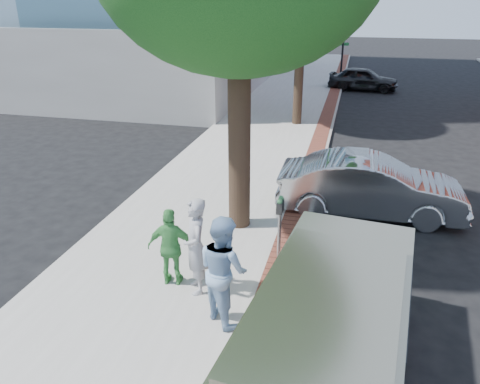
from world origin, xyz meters
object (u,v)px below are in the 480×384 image
(person_officer, at_px, (223,269))
(sedan_silver, at_px, (370,186))
(person_gray, at_px, (196,247))
(bg_car, at_px, (363,79))
(person_green, at_px, (171,247))
(van, at_px, (331,330))
(parking_meter, at_px, (280,216))

(person_officer, bearing_deg, sedan_silver, -74.90)
(person_gray, relative_size, bg_car, 0.46)
(person_green, distance_m, van, 3.59)
(bg_car, bearing_deg, van, -176.01)
(parking_meter, bearing_deg, person_officer, -106.30)
(sedan_silver, bearing_deg, bg_car, 0.11)
(person_green, relative_size, bg_car, 0.39)
(bg_car, bearing_deg, person_gray, 177.32)
(person_gray, bearing_deg, van, 29.69)
(person_green, xyz_separation_m, van, (3.12, -1.78, 0.08))
(person_green, relative_size, sedan_silver, 0.33)
(person_officer, xyz_separation_m, bg_car, (2.27, 22.97, -0.44))
(person_gray, height_order, bg_car, person_gray)
(person_officer, relative_size, sedan_silver, 0.41)
(parking_meter, distance_m, person_green, 2.31)
(person_gray, distance_m, bg_car, 22.50)
(parking_meter, height_order, sedan_silver, parking_meter)
(person_officer, height_order, van, person_officer)
(person_green, xyz_separation_m, sedan_silver, (3.76, 4.49, -0.16))
(parking_meter, relative_size, sedan_silver, 0.31)
(person_gray, bearing_deg, bg_car, 144.92)
(person_officer, height_order, sedan_silver, person_officer)
(parking_meter, relative_size, person_gray, 0.78)
(person_green, bearing_deg, person_officer, 141.06)
(person_officer, distance_m, sedan_silver, 5.85)
(sedan_silver, relative_size, van, 0.90)
(person_green, height_order, bg_car, person_green)
(person_gray, xyz_separation_m, van, (2.59, -1.67, -0.07))
(person_green, height_order, van, van)
(person_green, distance_m, bg_car, 22.46)
(parking_meter, height_order, van, van)
(person_green, height_order, sedan_silver, person_green)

